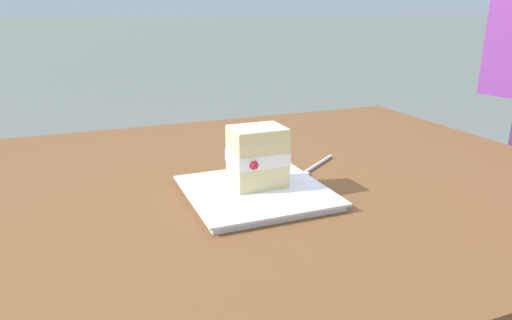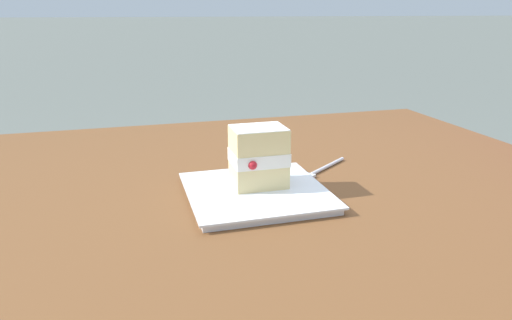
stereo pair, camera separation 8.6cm
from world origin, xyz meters
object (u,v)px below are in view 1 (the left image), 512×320
(patio_table, at_px, (251,215))
(cake_slice, at_px, (257,157))
(dessert_fork, at_px, (313,167))
(dessert_plate, at_px, (256,193))

(patio_table, height_order, cake_slice, cake_slice)
(cake_slice, distance_m, dessert_fork, 0.20)
(patio_table, height_order, dessert_plate, dessert_plate)
(patio_table, bearing_deg, cake_slice, 76.83)
(dessert_plate, height_order, dessert_fork, dessert_plate)
(dessert_plate, distance_m, dessert_fork, 0.21)
(dessert_plate, distance_m, cake_slice, 0.07)
(patio_table, height_order, dessert_fork, dessert_fork)
(dessert_plate, relative_size, dessert_fork, 1.76)
(dessert_fork, bearing_deg, patio_table, 0.35)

